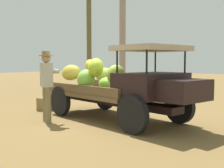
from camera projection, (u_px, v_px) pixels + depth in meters
The scene contains 4 objects.
ground_plane at pixel (109, 120), 7.53m from camera, with size 60.00×60.00×0.00m, color olive.
truck at pixel (125, 86), 7.30m from camera, with size 4.65×2.58×1.84m.
farmer at pixel (47, 82), 7.22m from camera, with size 0.57×0.55×1.74m.
wooden_crate at pixel (47, 104), 9.07m from camera, with size 0.48×0.39×0.38m, color olive.
Camera 1 is at (4.36, -6.03, 1.49)m, focal length 47.35 mm.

